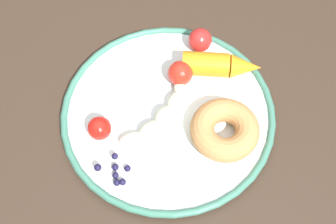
{
  "coord_description": "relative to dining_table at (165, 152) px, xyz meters",
  "views": [
    {
      "loc": [
        -0.16,
        0.26,
        1.38
      ],
      "look_at": [
        0.01,
        -0.03,
        0.74
      ],
      "focal_mm": 46.21,
      "sensor_mm": 36.0,
      "label": 1
    }
  ],
  "objects": [
    {
      "name": "banana",
      "position": [
        0.02,
        -0.02,
        0.1
      ],
      "size": [
        0.06,
        0.17,
        0.03
      ],
      "color": "beige",
      "rests_on": "plate"
    },
    {
      "name": "blueberry_pile",
      "position": [
        0.03,
        0.1,
        0.09
      ],
      "size": [
        0.05,
        0.04,
        0.02
      ],
      "color": "#191638",
      "rests_on": "plate"
    },
    {
      "name": "tomato_far",
      "position": [
        0.03,
        -0.1,
        0.11
      ],
      "size": [
        0.04,
        0.04,
        0.04
      ],
      "primitive_type": "sphere",
      "color": "red",
      "rests_on": "plate"
    },
    {
      "name": "dining_table",
      "position": [
        0.0,
        0.0,
        0.0
      ],
      "size": [
        1.24,
        0.98,
        0.73
      ],
      "color": "#34261D",
      "rests_on": "ground_plane"
    },
    {
      "name": "donut",
      "position": [
        -0.09,
        -0.04,
        0.11
      ],
      "size": [
        0.16,
        0.16,
        0.04
      ],
      "primitive_type": "torus",
      "rotation": [
        0.0,
        0.0,
        2.38
      ],
      "color": "#B98049",
      "rests_on": "plate"
    },
    {
      "name": "carrot_orange",
      "position": [
        -0.03,
        -0.15,
        0.11
      ],
      "size": [
        0.14,
        0.1,
        0.04
      ],
      "color": "orange",
      "rests_on": "plate"
    },
    {
      "name": "plate",
      "position": [
        0.01,
        -0.03,
        0.08
      ],
      "size": [
        0.36,
        0.36,
        0.02
      ],
      "color": "silver",
      "rests_on": "dining_table"
    },
    {
      "name": "tomato_near",
      "position": [
        0.03,
        -0.18,
        0.11
      ],
      "size": [
        0.04,
        0.04,
        0.04
      ],
      "primitive_type": "sphere",
      "color": "red",
      "rests_on": "plate"
    },
    {
      "name": "tomato_mid",
      "position": [
        0.09,
        0.06,
        0.11
      ],
      "size": [
        0.04,
        0.04,
        0.04
      ],
      "primitive_type": "sphere",
      "color": "red",
      "rests_on": "plate"
    }
  ]
}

